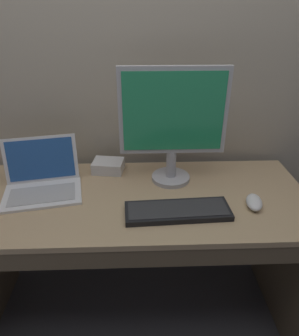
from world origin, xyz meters
name	(u,v)px	position (x,y,z in m)	size (l,w,h in m)	color
ground_plane	(137,310)	(0.00, 0.00, 0.00)	(14.00, 14.00, 0.00)	#4C4C51
back_wall	(131,29)	(0.00, 0.38, 1.42)	(3.70, 0.04, 2.83)	#ADA38E
desk	(135,238)	(0.00, -0.01, 0.54)	(1.56, 0.64, 0.77)	tan
laptop_white	(42,180)	(-0.41, 0.07, 0.82)	(0.38, 0.33, 0.22)	white
external_monitor	(173,124)	(0.18, 0.13, 1.05)	(0.47, 0.18, 0.54)	#B7B7BC
wired_keyboard	(178,211)	(0.18, -0.13, 0.78)	(0.43, 0.17, 0.03)	black
computer_mouse	(254,202)	(0.51, -0.10, 0.79)	(0.07, 0.12, 0.04)	white
external_drive_box	(108,166)	(-0.13, 0.24, 0.80)	(0.15, 0.11, 0.06)	silver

